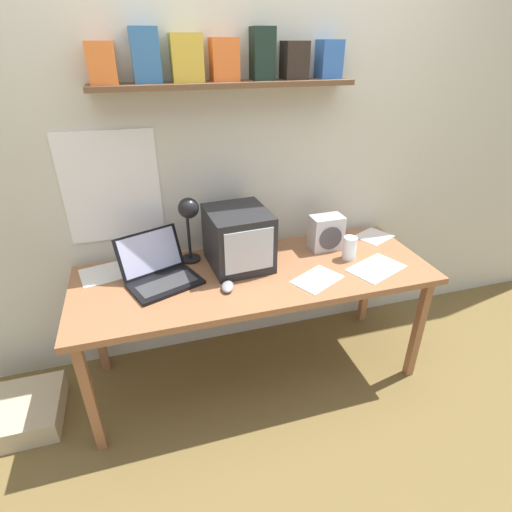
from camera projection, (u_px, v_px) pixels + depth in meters
ground_plane at (256, 370)px, 2.47m from camera, size 12.00×12.00×0.00m
back_wall at (234, 141)px, 2.19m from camera, size 5.60×0.24×2.60m
corner_desk at (256, 281)px, 2.16m from camera, size 1.90×0.69×0.71m
crt_monitor at (238, 238)px, 2.14m from camera, size 0.34×0.38×0.31m
laptop at (159, 270)px, 2.04m from camera, size 0.43×0.41×0.23m
desk_lamp at (189, 216)px, 2.07m from camera, size 0.11×0.17×0.39m
juice_glass at (349, 249)px, 2.24m from camera, size 0.08×0.08×0.13m
space_heater at (326, 233)px, 2.33m from camera, size 0.19×0.13×0.20m
computer_mouse at (228, 287)px, 1.98m from camera, size 0.09×0.12×0.03m
printed_handout at (317, 279)px, 2.07m from camera, size 0.30×0.27×0.00m
loose_paper_near_monitor at (103, 274)px, 2.11m from camera, size 0.27×0.25×0.00m
loose_paper_near_laptop at (374, 236)px, 2.52m from camera, size 0.26×0.25×0.00m
open_notebook at (376, 268)px, 2.17m from camera, size 0.35×0.29×0.00m
floor_cushion at (22, 411)px, 2.12m from camera, size 0.39×0.39×0.13m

